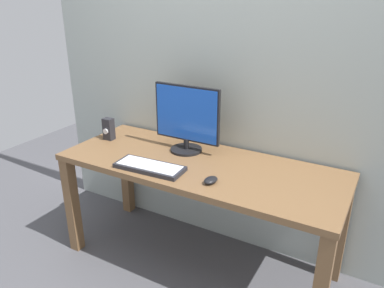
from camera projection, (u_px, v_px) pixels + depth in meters
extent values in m
plane|color=#4C4C51|center=(198.00, 261.00, 2.63)|extent=(6.00, 6.00, 0.00)
cube|color=#9EA8A3|center=(229.00, 36.00, 2.38)|extent=(2.91, 0.04, 3.00)
cube|color=brown|center=(199.00, 166.00, 2.35)|extent=(1.80, 0.70, 0.04)
cube|color=brown|center=(72.00, 205.00, 2.64)|extent=(0.07, 0.07, 0.72)
cube|color=brown|center=(127.00, 172.00, 3.13)|extent=(0.07, 0.07, 0.72)
cube|color=brown|center=(341.00, 231.00, 2.35)|extent=(0.07, 0.07, 0.72)
cylinder|color=black|center=(186.00, 150.00, 2.53)|extent=(0.21, 0.21, 0.02)
cylinder|color=black|center=(186.00, 144.00, 2.51)|extent=(0.04, 0.04, 0.07)
cube|color=black|center=(187.00, 113.00, 2.44)|extent=(0.47, 0.02, 0.37)
cube|color=blue|center=(186.00, 114.00, 2.43)|extent=(0.45, 0.01, 0.35)
cube|color=#232328|center=(150.00, 167.00, 2.26)|extent=(0.44, 0.19, 0.03)
cube|color=silver|center=(150.00, 165.00, 2.26)|extent=(0.40, 0.16, 0.00)
ellipsoid|color=black|center=(211.00, 180.00, 2.09)|extent=(0.08, 0.11, 0.03)
cube|color=#232328|center=(109.00, 129.00, 2.70)|extent=(0.07, 0.06, 0.16)
cylinder|color=silver|center=(106.00, 131.00, 2.68)|extent=(0.04, 0.01, 0.04)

